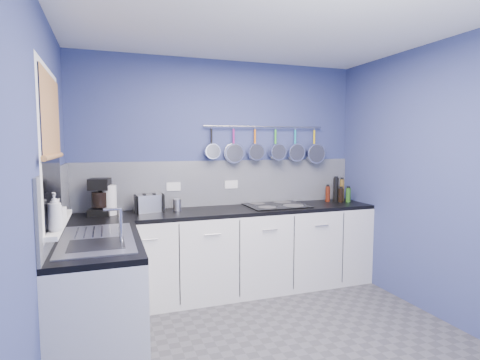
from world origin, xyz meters
TOP-DOWN VIEW (x-y plane):
  - floor at (0.00, 0.00)m, footprint 3.20×3.00m
  - ceiling at (0.00, 0.00)m, footprint 3.20×3.00m
  - wall_back at (0.00, 1.51)m, footprint 3.20×0.02m
  - wall_front at (0.00, -1.51)m, footprint 3.20×0.02m
  - wall_left at (-1.61, 0.00)m, footprint 0.02×3.00m
  - wall_right at (1.61, 0.00)m, footprint 0.02×3.00m
  - backsplash_back at (0.00, 1.49)m, footprint 3.20×0.02m
  - backsplash_left at (-1.59, 0.60)m, footprint 0.02×1.80m
  - cabinet_run_back at (0.00, 1.20)m, footprint 3.20×0.60m
  - worktop_back at (0.00, 1.20)m, footprint 3.20×0.60m
  - cabinet_run_left at (-1.30, 0.30)m, footprint 0.60×1.20m
  - worktop_left at (-1.30, 0.30)m, footprint 0.60×1.20m
  - window_frame at (-1.58, 0.30)m, footprint 0.01×1.00m
  - window_glass at (-1.57, 0.30)m, footprint 0.01×0.90m
  - bamboo_blind at (-1.56, 0.30)m, footprint 0.01×0.90m
  - window_sill at (-1.55, 0.30)m, footprint 0.10×0.98m
  - sink_unit at (-1.30, 0.30)m, footprint 0.50×0.95m
  - mixer_tap at (-1.14, 0.12)m, footprint 0.12×0.08m
  - socket_left at (-0.55, 1.48)m, footprint 0.15×0.01m
  - socket_right at (0.10, 1.48)m, footprint 0.15×0.01m
  - pot_rail at (0.50, 1.45)m, footprint 1.45×0.02m
  - soap_bottle_a at (-1.53, -0.03)m, footprint 0.11×0.11m
  - soap_bottle_b at (-1.53, 0.17)m, footprint 0.10×0.10m
  - paper_towel at (-1.20, 1.28)m, footprint 0.14×0.14m
  - coffee_maker at (-1.29, 1.30)m, footprint 0.24×0.26m
  - toaster at (-0.82, 1.32)m, footprint 0.30×0.22m
  - canister at (-0.55, 1.29)m, footprint 0.10×0.10m
  - hob at (0.54, 1.25)m, footprint 0.65×0.57m
  - pan_0 at (-0.13, 1.44)m, footprint 0.17×0.09m
  - pan_1 at (0.12, 1.44)m, footprint 0.22×0.07m
  - pan_2 at (0.37, 1.44)m, footprint 0.19×0.08m
  - pan_3 at (0.63, 1.44)m, footprint 0.19×0.12m
  - pan_4 at (0.88, 1.44)m, footprint 0.21×0.08m
  - pan_5 at (1.14, 1.44)m, footprint 0.24×0.09m
  - condiment_0 at (1.44, 1.30)m, footprint 0.05×0.05m
  - condiment_1 at (1.36, 1.31)m, footprint 0.07×0.07m
  - condiment_2 at (1.25, 1.31)m, footprint 0.05×0.05m
  - condiment_3 at (1.47, 1.20)m, footprint 0.05×0.05m
  - condiment_4 at (1.38, 1.23)m, footprint 0.06×0.06m

SIDE VIEW (x-z plane):
  - floor at x=0.00m, z-range -0.02..0.00m
  - cabinet_run_back at x=0.00m, z-range 0.00..0.86m
  - cabinet_run_left at x=-1.30m, z-range 0.00..0.86m
  - worktop_back at x=0.00m, z-range 0.86..0.90m
  - worktop_left at x=-1.30m, z-range 0.86..0.90m
  - sink_unit at x=-1.30m, z-range 0.90..0.91m
  - hob at x=0.54m, z-range 0.90..0.91m
  - canister at x=-0.55m, z-range 0.90..1.02m
  - condiment_4 at x=1.38m, z-range 0.90..1.07m
  - condiment_3 at x=1.47m, z-range 0.90..1.07m
  - toaster at x=-0.82m, z-range 0.90..1.07m
  - condiment_2 at x=1.25m, z-range 0.90..1.08m
  - mixer_tap at x=-1.14m, z-range 0.90..1.16m
  - condiment_0 at x=1.44m, z-range 0.90..1.16m
  - window_sill at x=-1.55m, z-range 1.02..1.05m
  - condiment_1 at x=1.36m, z-range 0.90..1.18m
  - paper_towel at x=-1.20m, z-range 0.90..1.19m
  - coffee_maker at x=-1.29m, z-range 0.90..1.25m
  - socket_left at x=-0.55m, z-range 1.09..1.18m
  - socket_right at x=0.10m, z-range 1.09..1.18m
  - soap_bottle_b at x=-1.53m, z-range 1.05..1.22m
  - backsplash_back at x=0.00m, z-range 0.90..1.40m
  - backsplash_left at x=-1.59m, z-range 0.90..1.40m
  - soap_bottle_a at x=-1.53m, z-range 1.05..1.29m
  - wall_back at x=0.00m, z-range 0.00..2.50m
  - wall_front at x=0.00m, z-range 0.00..2.50m
  - wall_left at x=-1.61m, z-range 0.00..2.50m
  - wall_right at x=1.61m, z-range 0.00..2.50m
  - window_glass at x=-1.57m, z-range 1.05..2.05m
  - window_frame at x=-1.58m, z-range 1.00..2.10m
  - pan_5 at x=1.14m, z-range 1.35..1.78m
  - pan_1 at x=0.12m, z-range 1.37..1.78m
  - pan_4 at x=0.88m, z-range 1.38..1.78m
  - pan_2 at x=0.37m, z-range 1.40..1.78m
  - pan_3 at x=0.63m, z-range 1.40..1.78m
  - pan_0 at x=-0.13m, z-range 1.42..1.78m
  - bamboo_blind at x=-1.56m, z-range 1.50..2.05m
  - pot_rail at x=0.50m, z-range 1.77..1.79m
  - ceiling at x=0.00m, z-range 2.50..2.52m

